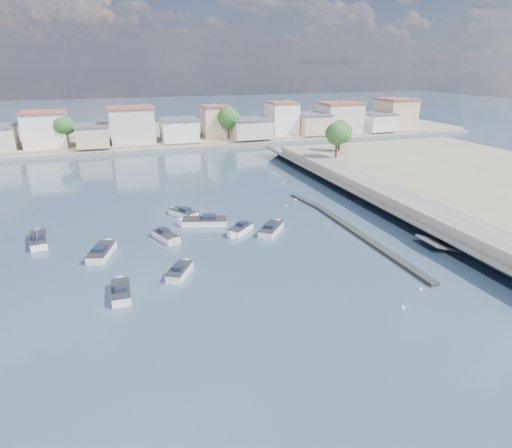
% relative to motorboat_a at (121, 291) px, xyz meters
% --- Properties ---
extents(ground, '(400.00, 400.00, 0.00)m').
position_rel_motorboat_a_xyz_m(ground, '(20.74, 35.16, -0.38)').
color(ground, '#2A3D55').
rests_on(ground, ground).
extents(seawall_walkway, '(5.00, 90.00, 1.80)m').
position_rel_motorboat_a_xyz_m(seawall_walkway, '(39.24, 8.16, 0.52)').
color(seawall_walkway, slate).
rests_on(seawall_walkway, ground).
extents(breakwater, '(2.00, 31.02, 0.35)m').
position_rel_motorboat_a_xyz_m(breakwater, '(27.64, 7.84, -0.21)').
color(breakwater, black).
rests_on(breakwater, ground).
extents(far_shore_land, '(160.00, 40.00, 1.40)m').
position_rel_motorboat_a_xyz_m(far_shore_land, '(20.74, 87.16, 0.32)').
color(far_shore_land, gray).
rests_on(far_shore_land, ground).
extents(far_shore_quay, '(160.00, 2.50, 0.80)m').
position_rel_motorboat_a_xyz_m(far_shore_quay, '(20.74, 66.16, 0.02)').
color(far_shore_quay, slate).
rests_on(far_shore_quay, ground).
extents(far_town, '(113.01, 12.80, 8.35)m').
position_rel_motorboat_a_xyz_m(far_town, '(31.45, 72.08, 4.56)').
color(far_town, beige).
rests_on(far_town, far_shore_land).
extents(shore_trees, '(74.56, 38.32, 7.92)m').
position_rel_motorboat_a_xyz_m(shore_trees, '(29.08, 63.27, 5.84)').
color(shore_trees, '#38281E').
rests_on(shore_trees, ground).
extents(motorboat_a, '(1.66, 4.55, 1.48)m').
position_rel_motorboat_a_xyz_m(motorboat_a, '(0.00, 0.00, 0.00)').
color(motorboat_a, white).
rests_on(motorboat_a, ground).
extents(motorboat_b, '(3.16, 4.00, 1.48)m').
position_rel_motorboat_a_xyz_m(motorboat_b, '(5.68, 2.22, -0.00)').
color(motorboat_b, white).
rests_on(motorboat_b, ground).
extents(motorboat_c, '(6.40, 3.70, 1.48)m').
position_rel_motorboat_a_xyz_m(motorboat_c, '(10.62, 15.16, 0.00)').
color(motorboat_c, white).
rests_on(motorboat_c, ground).
extents(motorboat_d, '(3.82, 3.70, 1.48)m').
position_rel_motorboat_a_xyz_m(motorboat_d, '(14.27, 10.77, -0.00)').
color(motorboat_d, white).
rests_on(motorboat_d, ground).
extents(motorboat_e, '(3.26, 5.39, 1.48)m').
position_rel_motorboat_a_xyz_m(motorboat_e, '(-1.56, 9.60, -0.00)').
color(motorboat_e, white).
rests_on(motorboat_e, ground).
extents(motorboat_f, '(3.65, 4.42, 1.48)m').
position_rel_motorboat_a_xyz_m(motorboat_f, '(8.70, 19.36, -0.00)').
color(motorboat_f, white).
rests_on(motorboat_f, ground).
extents(motorboat_g, '(2.95, 4.48, 1.48)m').
position_rel_motorboat_a_xyz_m(motorboat_g, '(5.57, 11.48, 0.00)').
color(motorboat_g, white).
rests_on(motorboat_g, ground).
extents(motorboat_h, '(4.32, 4.71, 1.48)m').
position_rel_motorboat_a_xyz_m(motorboat_h, '(18.16, 9.98, -0.00)').
color(motorboat_h, white).
rests_on(motorboat_h, ground).
extents(sailboat, '(2.42, 5.75, 9.00)m').
position_rel_motorboat_a_xyz_m(sailboat, '(-8.56, 15.45, 0.05)').
color(sailboat, white).
rests_on(sailboat, ground).
extents(mooring_buoys, '(9.91, 40.90, 0.36)m').
position_rel_motorboat_a_xyz_m(mooring_buoys, '(24.11, 10.77, -0.33)').
color(mooring_buoys, white).
rests_on(mooring_buoys, ground).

